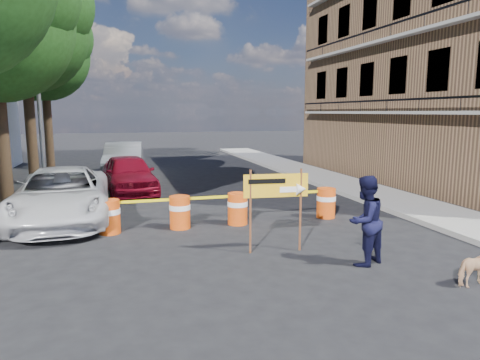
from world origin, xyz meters
TOP-DOWN VIEW (x-y plane):
  - ground at (0.00, 0.00)m, footprint 120.00×120.00m
  - sidewalk_east at (6.20, 6.00)m, footprint 2.40×40.00m
  - apartment_building at (12.00, 8.00)m, footprint 8.00×16.00m
  - tree_mid_b at (-6.73, 12.00)m, footprint 5.67×5.40m
  - tree_far at (-6.74, 17.00)m, footprint 5.04×4.80m
  - streetlamp at (-5.93, 9.50)m, footprint 1.25×0.18m
  - barrel_far_left at (-3.46, 2.86)m, footprint 0.58×0.58m
  - barrel_mid_left at (-1.61, 2.86)m, footprint 0.58×0.58m
  - barrel_mid_right at (0.04, 2.85)m, footprint 0.58×0.58m
  - barrel_far_right at (2.83, 2.87)m, footprint 0.58×0.58m
  - detour_sign at (0.41, 0.23)m, footprint 1.48×0.32m
  - pedestrian at (1.70, -1.02)m, footprint 1.13×1.03m
  - dog at (3.08, -2.61)m, footprint 0.88×0.55m
  - suv_white at (-4.80, 4.54)m, footprint 2.74×5.68m
  - sedan_red at (-2.80, 8.60)m, footprint 2.33×4.64m
  - sedan_silver at (-2.90, 13.54)m, footprint 2.14×5.20m

SIDE VIEW (x-z plane):
  - ground at x=0.00m, z-range 0.00..0.00m
  - sidewalk_east at x=6.20m, z-range 0.00..0.15m
  - dog at x=3.08m, z-range 0.00..0.69m
  - barrel_far_left at x=-3.46m, z-range 0.02..0.92m
  - barrel_mid_left at x=-1.61m, z-range 0.02..0.92m
  - barrel_mid_right at x=0.04m, z-range 0.02..0.92m
  - barrel_far_right at x=2.83m, z-range 0.02..0.92m
  - sedan_red at x=-2.80m, z-range 0.00..1.52m
  - suv_white at x=-4.80m, z-range 0.00..1.56m
  - sedan_silver at x=-2.90m, z-range 0.00..1.67m
  - pedestrian at x=1.70m, z-range 0.00..1.89m
  - detour_sign at x=0.41m, z-range 0.45..2.36m
  - streetlamp at x=-5.93m, z-range 0.38..8.38m
  - apartment_building at x=12.00m, z-range 0.00..12.00m
  - tree_far at x=-6.74m, z-range 1.80..10.64m
  - tree_mid_b at x=-6.73m, z-range 1.90..11.53m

